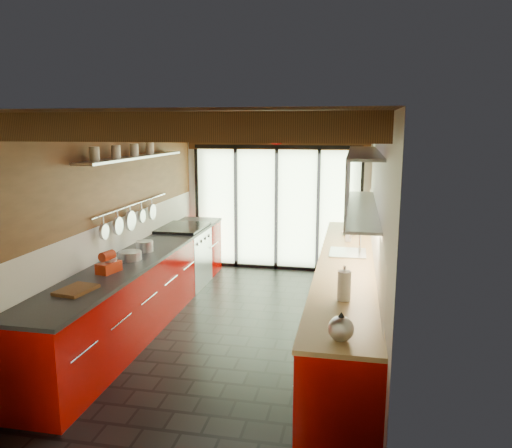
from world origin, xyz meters
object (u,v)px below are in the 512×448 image
at_px(kettle, 341,327).
at_px(paper_towel, 344,286).
at_px(soap_bottle, 348,235).
at_px(stand_mixer, 109,264).
at_px(bowl, 349,233).

relative_size(kettle, paper_towel, 0.77).
bearing_deg(paper_towel, soap_bottle, 90.00).
height_order(stand_mixer, bowl, stand_mixer).
height_order(stand_mixer, soap_bottle, stand_mixer).
relative_size(stand_mixer, soap_bottle, 1.71).
distance_m(soap_bottle, bowl, 0.44).
distance_m(paper_towel, soap_bottle, 2.45).
bearing_deg(soap_bottle, bowl, 90.00).
bearing_deg(bowl, soap_bottle, -90.00).
relative_size(stand_mixer, bowl, 1.43).
distance_m(kettle, paper_towel, 0.87).
xyz_separation_m(soap_bottle, bowl, (0.00, 0.43, -0.06)).
xyz_separation_m(kettle, soap_bottle, (0.00, 3.32, -0.01)).
bearing_deg(kettle, soap_bottle, 90.00).
height_order(kettle, soap_bottle, kettle).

